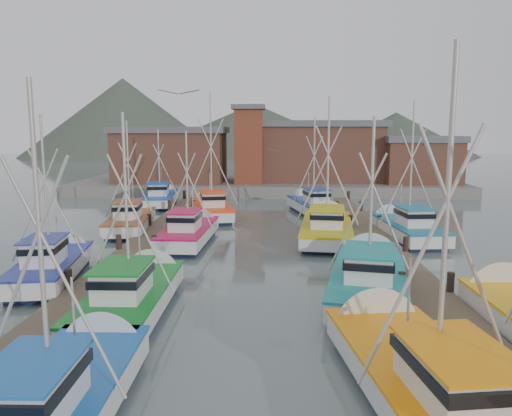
{
  "coord_description": "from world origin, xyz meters",
  "views": [
    {
      "loc": [
        0.61,
        -22.12,
        6.99
      ],
      "look_at": [
        -0.31,
        6.07,
        2.6
      ],
      "focal_mm": 35.0,
      "sensor_mm": 36.0,
      "label": 1
    }
  ],
  "objects_px": {
    "lookout_tower": "(249,144)",
    "boat_1": "(422,378)",
    "boat_0": "(63,398)",
    "boat_12": "(211,208)",
    "boat_4": "(135,294)",
    "boat_8": "(190,232)"
  },
  "relations": [
    {
      "from": "boat_1",
      "to": "boat_12",
      "type": "xyz_separation_m",
      "value": [
        -8.91,
        28.15,
        0.0
      ]
    },
    {
      "from": "boat_0",
      "to": "boat_4",
      "type": "xyz_separation_m",
      "value": [
        -0.37,
        7.6,
        -0.0
      ]
    },
    {
      "from": "lookout_tower",
      "to": "boat_4",
      "type": "height_order",
      "value": "lookout_tower"
    },
    {
      "from": "boat_4",
      "to": "boat_8",
      "type": "xyz_separation_m",
      "value": [
        0.19,
        12.14,
        -0.0
      ]
    },
    {
      "from": "boat_4",
      "to": "boat_8",
      "type": "relative_size",
      "value": 1.02
    },
    {
      "from": "lookout_tower",
      "to": "boat_4",
      "type": "relative_size",
      "value": 0.99
    },
    {
      "from": "lookout_tower",
      "to": "boat_1",
      "type": "xyz_separation_m",
      "value": [
        6.5,
        -42.99,
        -4.87
      ]
    },
    {
      "from": "boat_1",
      "to": "boat_4",
      "type": "bearing_deg",
      "value": 137.51
    },
    {
      "from": "boat_0",
      "to": "boat_8",
      "type": "xyz_separation_m",
      "value": [
        -0.18,
        19.74,
        -0.0
      ]
    },
    {
      "from": "boat_8",
      "to": "boat_12",
      "type": "height_order",
      "value": "boat_12"
    },
    {
      "from": "boat_0",
      "to": "boat_12",
      "type": "xyz_separation_m",
      "value": [
        -0.05,
        29.38,
        0.01
      ]
    },
    {
      "from": "boat_0",
      "to": "boat_1",
      "type": "distance_m",
      "value": 8.95
    },
    {
      "from": "boat_1",
      "to": "boat_0",
      "type": "bearing_deg",
      "value": -179.98
    },
    {
      "from": "lookout_tower",
      "to": "boat_4",
      "type": "bearing_deg",
      "value": -94.26
    },
    {
      "from": "boat_1",
      "to": "boat_8",
      "type": "xyz_separation_m",
      "value": [
        -9.04,
        18.51,
        -0.01
      ]
    },
    {
      "from": "lookout_tower",
      "to": "boat_0",
      "type": "distance_m",
      "value": 44.54
    },
    {
      "from": "boat_1",
      "to": "boat_4",
      "type": "relative_size",
      "value": 1.18
    },
    {
      "from": "boat_1",
      "to": "boat_4",
      "type": "distance_m",
      "value": 11.22
    },
    {
      "from": "boat_8",
      "to": "boat_12",
      "type": "bearing_deg",
      "value": 91.99
    },
    {
      "from": "boat_4",
      "to": "boat_12",
      "type": "height_order",
      "value": "boat_12"
    },
    {
      "from": "boat_8",
      "to": "boat_0",
      "type": "bearing_deg",
      "value": -86.71
    },
    {
      "from": "lookout_tower",
      "to": "boat_0",
      "type": "relative_size",
      "value": 0.97
    }
  ]
}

